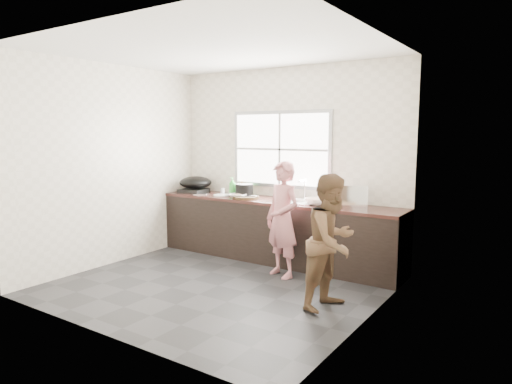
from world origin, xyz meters
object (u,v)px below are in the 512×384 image
Objects in this scene: pot_lid_right at (232,194)px; cutting_board at (246,197)px; plate_food at (222,195)px; bottle_brown_tall at (240,191)px; bowl_held at (300,200)px; wok at (196,182)px; bottle_brown_short at (241,188)px; pot_lid_left at (201,194)px; woman at (283,223)px; bowl_crabs at (315,202)px; dish_rack at (353,196)px; black_pot at (244,190)px; person_side at (332,242)px; bottle_green at (232,187)px; burner at (194,191)px; glass_jar at (222,191)px; bowl_mince at (238,196)px.

cutting_board is at bearing -30.40° from pot_lid_right.
plate_food is 1.37× the size of bottle_brown_tall.
bowl_held is 1.85m from wok.
bottle_brown_short reaches higher than pot_lid_right.
wok is (-1.84, 0.00, 0.13)m from bowl_held.
pot_lid_left is at bearing 178.60° from cutting_board.
pot_lid_left is at bearing -175.34° from woman.
bowl_held is at bearing 0.30° from bottle_brown_tall.
bowl_crabs is 1.25× the size of bowl_held.
bottle_brown_short is (-0.14, 0.23, 0.00)m from bottle_brown_tall.
bowl_crabs reaches higher than plate_food.
plate_food is 0.93× the size of pot_lid_left.
bottle_brown_tall is at bearing 163.01° from dish_rack.
woman is at bearing -16.43° from wok.
wok reaches higher than bottle_brown_tall.
woman is 0.96m from dish_rack.
black_pot is 0.99× the size of pot_lid_left.
dish_rack is at bearing 3.94° from pot_lid_left.
person_side reaches higher than bottle_green.
bottle_brown_tall is 0.86m from wok.
wok reaches higher than bowl_held.
plate_food is 0.40m from pot_lid_left.
bottle_green is at bearing 159.08° from cutting_board.
bowl_crabs is 1.19m from black_pot.
bowl_crabs is 2.12m from burner.
black_pot is at bearing 5.36° from bottle_green.
bottle_green reaches higher than bowl_crabs.
bowl_crabs is 0.83× the size of black_pot.
dish_rack reaches higher than bottle_green.
person_side is 15.21× the size of glass_jar.
person_side is at bearing -30.20° from cutting_board.
woman is 0.98m from cutting_board.
burner is at bearing -178.31° from bottle_green.
bottle_green is 1.06× the size of pot_lid_left.
dish_rack is 2.38m from pot_lid_left.
person_side is 2.50m from plate_food.
burner is 0.75× the size of wok.
bowl_held is 0.93m from black_pot.
woman is 2.02m from wok.
bottle_brown_tall is 0.67m from pot_lid_left.
bottle_green is 1.04× the size of pot_lid_right.
person_side reaches higher than dish_rack.
bowl_mince is at bearing -170.89° from bowl_held.
woman reaches higher than black_pot.
black_pot is at bearing 21.31° from plate_food.
glass_jar is 0.34× the size of pot_lid_right.
glass_jar reaches higher than burner.
person_side is 2.61m from pot_lid_right.
bowl_crabs reaches higher than burner.
pot_lid_left is (-1.64, -0.11, -0.02)m from bowl_held.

